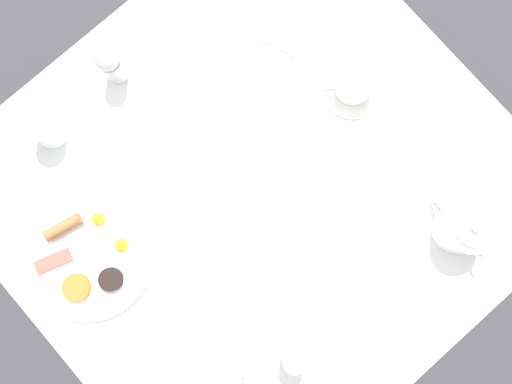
{
  "coord_description": "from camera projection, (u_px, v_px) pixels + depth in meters",
  "views": [
    {
      "loc": [
        0.08,
        -0.07,
        1.87
      ],
      "look_at": [
        0.0,
        0.0,
        0.75
      ],
      "focal_mm": 35.0,
      "sensor_mm": 36.0,
      "label": 1
    }
  ],
  "objects": [
    {
      "name": "knife_by_plate",
      "position": [
        211.0,
        110.0,
        1.16
      ],
      "size": [
        0.21,
        0.07,
        0.0
      ],
      "rotation": [
        0.0,
        0.0,
        1.85
      ],
      "color": "silver",
      "rests_on": "table"
    },
    {
      "name": "teapot_near",
      "position": [
        463.0,
        228.0,
        1.08
      ],
      "size": [
        0.2,
        0.11,
        0.13
      ],
      "rotation": [
        0.0,
        0.0,
        6.1
      ],
      "color": "white",
      "rests_on": "table"
    },
    {
      "name": "water_glass_tall",
      "position": [
        46.0,
        130.0,
        1.11
      ],
      "size": [
        0.07,
        0.07,
        0.09
      ],
      "color": "white",
      "rests_on": "table"
    },
    {
      "name": "table",
      "position": [
        256.0,
        195.0,
        1.2
      ],
      "size": [
        1.09,
        1.13,
        0.73
      ],
      "color": "silver",
      "rests_on": "ground_plane"
    },
    {
      "name": "napkin_folded",
      "position": [
        288.0,
        25.0,
        1.18
      ],
      "size": [
        0.14,
        0.15,
        0.01
      ],
      "rotation": [
        0.0,
        0.0,
        1.95
      ],
      "color": "white",
      "rests_on": "table"
    },
    {
      "name": "salt_grinder",
      "position": [
        294.0,
        359.0,
        1.04
      ],
      "size": [
        0.05,
        0.05,
        0.12
      ],
      "color": "#BCBCC1",
      "rests_on": "table"
    },
    {
      "name": "ground_plane",
      "position": [
        256.0,
        212.0,
        1.87
      ],
      "size": [
        8.0,
        8.0,
        0.0
      ],
      "primitive_type": "plane",
      "color": "#333338"
    },
    {
      "name": "fork_by_plate",
      "position": [
        264.0,
        246.0,
        1.13
      ],
      "size": [
        0.08,
        0.17,
        0.0
      ],
      "rotation": [
        0.0,
        0.0,
        3.55
      ],
      "color": "silver",
      "rests_on": "table"
    },
    {
      "name": "teacup_with_saucer_left",
      "position": [
        354.0,
        86.0,
        1.14
      ],
      "size": [
        0.14,
        0.14,
        0.07
      ],
      "color": "white",
      "rests_on": "table"
    },
    {
      "name": "spoon_for_tea",
      "position": [
        357.0,
        330.0,
        1.11
      ],
      "size": [
        0.15,
        0.1,
        0.0
      ],
      "rotation": [
        0.0,
        0.0,
        5.25
      ],
      "color": "silver",
      "rests_on": "table"
    },
    {
      "name": "fork_spare",
      "position": [
        420.0,
        131.0,
        1.15
      ],
      "size": [
        0.1,
        0.15,
        0.0
      ],
      "rotation": [
        0.0,
        0.0,
        2.59
      ],
      "color": "silver",
      "rests_on": "table"
    },
    {
      "name": "pepper_grinder",
      "position": [
        111.0,
        64.0,
        1.11
      ],
      "size": [
        0.05,
        0.05,
        0.12
      ],
      "color": "#BCBCC1",
      "rests_on": "table"
    },
    {
      "name": "breakfast_plate",
      "position": [
        89.0,
        252.0,
        1.12
      ],
      "size": [
        0.31,
        0.31,
        0.04
      ],
      "color": "white",
      "rests_on": "table"
    }
  ]
}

